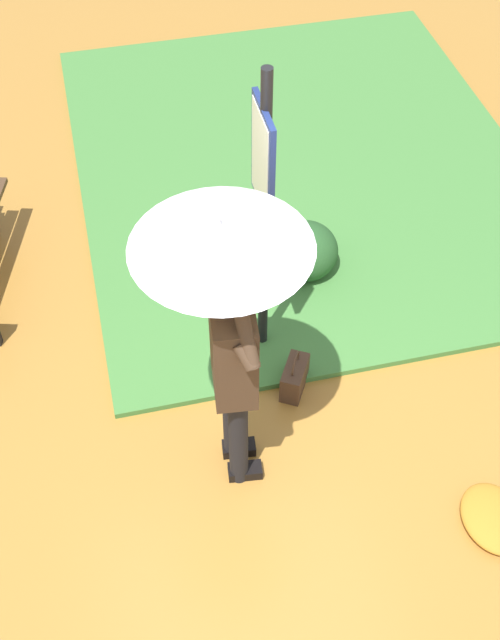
{
  "coord_description": "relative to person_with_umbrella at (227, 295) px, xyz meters",
  "views": [
    {
      "loc": [
        -2.62,
        0.64,
        4.66
      ],
      "look_at": [
        0.66,
        -0.13,
        0.85
      ],
      "focal_mm": 45.72,
      "sensor_mm": 36.0,
      "label": 1
    }
  ],
  "objects": [
    {
      "name": "ground_plane",
      "position": [
        -0.26,
        -0.09,
        -1.55
      ],
      "size": [
        18.0,
        18.0,
        0.0
      ],
      "primitive_type": "plane",
      "color": "#B27A33"
    },
    {
      "name": "grass_verge",
      "position": [
        2.86,
        -1.28,
        -1.53
      ],
      "size": [
        4.8,
        4.0,
        0.05
      ],
      "color": "#47843D",
      "rests_on": "ground_plane"
    },
    {
      "name": "person_with_umbrella",
      "position": [
        0.0,
        0.0,
        0.0
      ],
      "size": [
        0.96,
        0.96,
        2.04
      ],
      "color": "black",
      "rests_on": "ground_plane"
    },
    {
      "name": "info_sign_post",
      "position": [
        0.89,
        -0.42,
        -0.11
      ],
      "size": [
        0.44,
        0.07,
        2.3
      ],
      "color": "black",
      "rests_on": "ground_plane"
    },
    {
      "name": "handbag",
      "position": [
        0.43,
        -0.55,
        -1.42
      ],
      "size": [
        0.33,
        0.27,
        0.37
      ],
      "color": "#4C3323",
      "rests_on": "ground_plane"
    },
    {
      "name": "shrub_cluster",
      "position": [
        1.57,
        -0.95,
        -1.34
      ],
      "size": [
        0.56,
        0.51,
        0.46
      ],
      "color": "#285628",
      "rests_on": "ground_plane"
    },
    {
      "name": "leaf_pile_by_bench",
      "position": [
        -0.87,
        -1.48,
        -1.5
      ],
      "size": [
        0.5,
        0.4,
        0.11
      ],
      "color": "#C68428",
      "rests_on": "ground_plane"
    }
  ]
}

